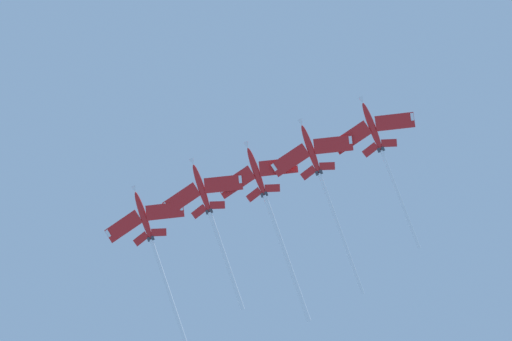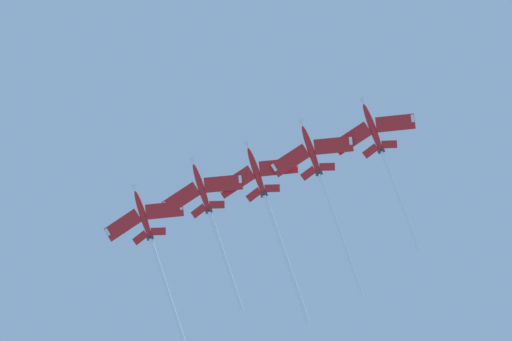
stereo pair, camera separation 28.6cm
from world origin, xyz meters
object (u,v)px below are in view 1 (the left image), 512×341
(jet_inner_right, at_px, (210,213))
(jet_far_right, at_px, (153,245))
(jet_inner_left, at_px, (320,174))
(jet_centre, at_px, (269,208))
(jet_far_left, at_px, (379,144))

(jet_inner_right, distance_m, jet_far_right, 15.46)
(jet_inner_right, bearing_deg, jet_far_right, -161.89)
(jet_inner_left, xyz_separation_m, jet_inner_right, (-24.17, -12.57, 0.57))
(jet_centre, bearing_deg, jet_far_left, 17.35)
(jet_far_left, relative_size, jet_inner_right, 0.99)
(jet_inner_right, xyz_separation_m, jet_far_right, (-14.68, -4.80, -0.79))
(jet_far_right, bearing_deg, jet_inner_left, 24.09)
(jet_far_left, bearing_deg, jet_far_right, -156.77)
(jet_inner_left, bearing_deg, jet_inner_right, -152.52)
(jet_inner_left, distance_m, jet_inner_right, 27.25)
(jet_inner_left, xyz_separation_m, jet_centre, (-13.75, -3.31, -0.12))
(jet_far_left, distance_m, jet_centre, 29.45)
(jet_inner_right, bearing_deg, jet_far_left, 25.09)
(jet_inner_left, bearing_deg, jet_centre, -166.45)
(jet_inner_left, height_order, jet_far_right, jet_far_right)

